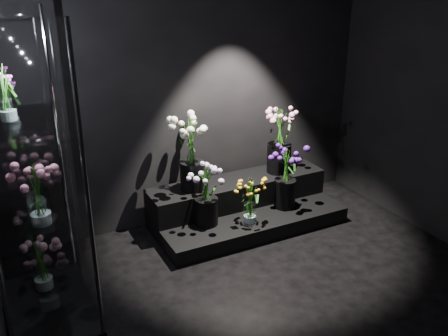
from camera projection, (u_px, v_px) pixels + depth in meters
floor at (294, 321)px, 3.86m from camera, size 4.00×4.00×0.00m
wall_back at (188, 89)px, 4.97m from camera, size 4.00×0.00×4.00m
display_riser at (243, 205)px, 5.30m from camera, size 1.96×0.87×0.43m
display_case at (30, 182)px, 3.49m from camera, size 0.63×1.04×2.30m
bouquet_orange_bells at (250, 199)px, 4.89m from camera, size 0.32×0.32×0.49m
bouquet_lilac at (206, 191)px, 4.82m from camera, size 0.39×0.39×0.63m
bouquet_purple at (286, 174)px, 5.16m from camera, size 0.43×0.43×0.66m
bouquet_cream_roses at (191, 149)px, 4.90m from camera, size 0.40×0.40×0.75m
bouquet_pink_roses at (280, 137)px, 5.34m from camera, size 0.43×0.43×0.73m
bouquet_case_pink at (38, 195)px, 3.37m from camera, size 0.33×0.33×0.42m
bouquet_case_magenta at (5, 92)px, 3.32m from camera, size 0.27×0.27×0.38m
bouquet_case_base_pink at (41, 262)px, 3.99m from camera, size 0.40×0.40×0.46m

